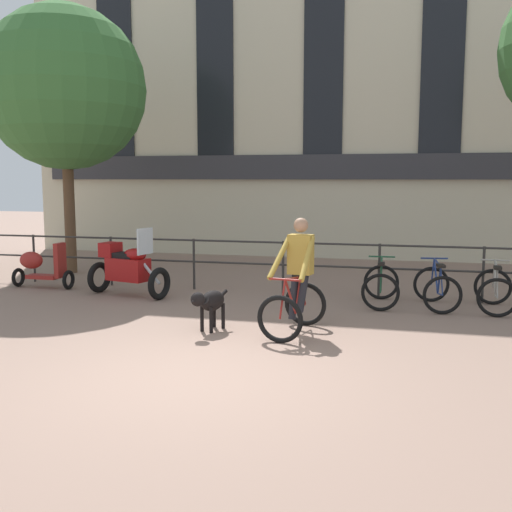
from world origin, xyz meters
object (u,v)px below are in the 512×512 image
parked_motorcycle (127,268)px  parked_bicycle_mid_left (437,288)px  parked_bicycle_mid_right (495,290)px  parked_bicycle_near_lamp (381,286)px  cyclist_with_bike (297,281)px  dog (210,302)px  parked_scooter (41,266)px

parked_motorcycle → parked_bicycle_mid_left: bearing=-71.9°
parked_bicycle_mid_left → parked_bicycle_mid_right: same height
parked_motorcycle → parked_bicycle_near_lamp: size_ratio=1.54×
cyclist_with_bike → dog: cyclist_with_bike is taller
cyclist_with_bike → dog: size_ratio=1.91×
parked_bicycle_mid_left → parked_scooter: parked_scooter is taller
parked_bicycle_near_lamp → parked_bicycle_mid_right: (1.94, 0.00, -0.00)m
cyclist_with_bike → parked_scooter: 6.25m
cyclist_with_bike → parked_motorcycle: 4.14m
cyclist_with_bike → parked_scooter: (-5.83, 2.25, -0.30)m
parked_bicycle_near_lamp → parked_bicycle_mid_left: (0.97, 0.00, -0.00)m
dog → parked_scooter: bearing=168.3°
cyclist_with_bike → parked_bicycle_mid_right: 3.83m
dog → parked_scooter: 5.22m
cyclist_with_bike → parked_motorcycle: bearing=162.0°
parked_bicycle_mid_left → parked_scooter: (-7.94, 0.02, 0.10)m
dog → parked_motorcycle: (-2.41, 2.18, 0.12)m
parked_bicycle_near_lamp → parked_bicycle_mid_left: size_ratio=0.95×
parked_bicycle_mid_right → parked_scooter: (-8.91, 0.02, 0.10)m
dog → parked_motorcycle: 3.25m
parked_motorcycle → parked_bicycle_mid_right: bearing=-72.4°
parked_bicycle_near_lamp → parked_bicycle_mid_left: bearing=178.5°
dog → parked_bicycle_mid_right: (4.35, 2.52, -0.09)m
parked_bicycle_near_lamp → parked_bicycle_mid_left: same height
cyclist_with_bike → parked_bicycle_mid_right: bearing=45.2°
dog → parked_bicycle_mid_left: (3.38, 2.52, -0.09)m
parked_bicycle_near_lamp → parked_bicycle_mid_right: bearing=178.5°
cyclist_with_bike → parked_bicycle_mid_left: (2.12, 2.24, -0.41)m
dog → parked_motorcycle: parked_motorcycle is taller
cyclist_with_bike → parked_bicycle_mid_right: size_ratio=1.48×
dog → parked_scooter: parked_scooter is taller
dog → parked_bicycle_near_lamp: size_ratio=0.79×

